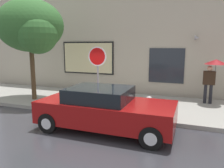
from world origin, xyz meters
TOP-DOWN VIEW (x-y plane):
  - ground_plane at (0.00, 0.00)m, footprint 60.00×60.00m
  - sidewalk at (0.00, 3.00)m, footprint 20.00×4.00m
  - building_facade at (-0.02, 5.50)m, footprint 20.00×0.67m
  - parked_car at (0.46, -0.02)m, footprint 4.36×1.93m
  - fire_hydrant at (1.60, 1.51)m, footprint 0.30×0.44m
  - pedestrian_with_umbrella at (3.91, 4.14)m, footprint 0.98×0.98m
  - street_tree at (-4.00, 2.03)m, footprint 3.22×2.74m
  - stop_sign at (-0.47, 1.52)m, footprint 0.76×0.10m

SIDE VIEW (x-z plane):
  - ground_plane at x=0.00m, z-range 0.00..0.00m
  - sidewalk at x=0.00m, z-range 0.00..0.15m
  - fire_hydrant at x=1.60m, z-range 0.14..0.88m
  - parked_car at x=0.46m, z-range 0.00..1.40m
  - pedestrian_with_umbrella at x=3.91m, z-range 0.72..2.72m
  - stop_sign at x=-0.47m, z-range 0.67..3.22m
  - building_facade at x=-0.02m, z-range -0.02..6.98m
  - street_tree at x=-4.00m, z-range 1.20..5.90m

